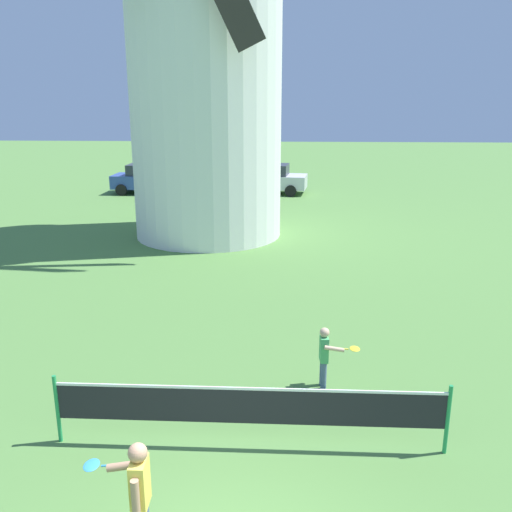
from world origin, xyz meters
name	(u,v)px	position (x,y,z in m)	size (l,w,h in m)	color
windmill	(204,30)	(-2.08, 15.42, 7.24)	(7.92, 6.14, 14.18)	white
tennis_net	(249,406)	(0.26, 2.30, 0.69)	(5.80, 0.06, 1.10)	#238E4C
player_near	(139,493)	(-0.84, 0.26, 0.81)	(0.79, 0.54, 1.44)	slate
player_far	(325,354)	(1.50, 4.13, 0.65)	(0.71, 0.44, 1.15)	slate
parked_car_blue	(150,178)	(-6.45, 24.44, 0.81)	(3.96, 2.00, 1.56)	#334C99
parked_car_silver	(264,178)	(-0.31, 24.79, 0.81)	(4.67, 2.34, 1.56)	silver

